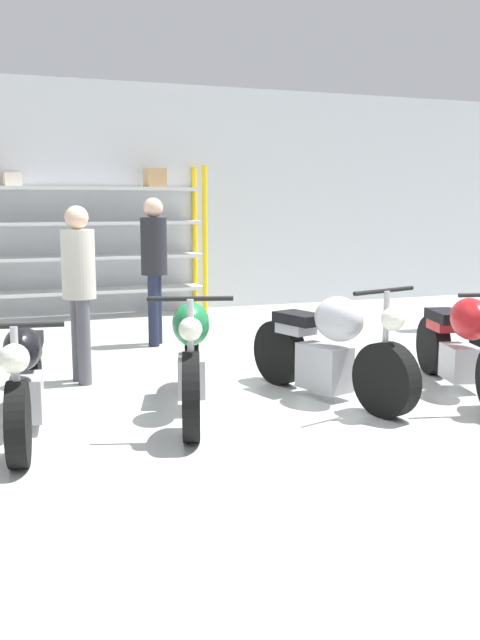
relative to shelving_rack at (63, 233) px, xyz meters
The scene contains 9 objects.
ground_plane 5.69m from the shelving_rack, 79.93° to the right, with size 30.00×30.00×0.00m, color silver.
back_wall 1.15m from the shelving_rack, 21.03° to the left, with size 30.00×0.08×3.60m.
shelving_rack is the anchor object (origin of this frame).
motorcycle_black 5.64m from the shelving_rack, 99.56° to the right, with size 0.64×2.05×0.96m.
motorcycle_green 5.48m from the shelving_rack, 85.65° to the right, with size 0.86×2.07×1.07m.
motorcycle_silver 5.75m from the shelving_rack, 72.84° to the right, with size 0.86×1.94×1.06m.
motorcycle_red 6.43m from the shelving_rack, 62.48° to the right, with size 0.84×2.03×1.01m.
person_browsing 2.60m from the shelving_rack, 71.89° to the right, with size 0.43×0.43×1.80m.
person_near_rack 4.09m from the shelving_rack, 94.41° to the right, with size 0.37×0.37×1.71m.
Camera 1 is at (-2.18, -5.51, 1.73)m, focal length 40.00 mm.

